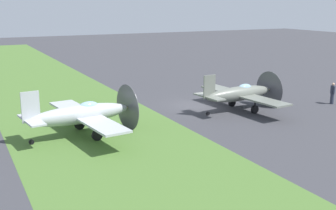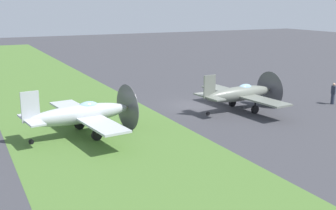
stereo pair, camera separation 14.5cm
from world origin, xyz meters
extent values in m
plane|color=#38383D|center=(0.00, 0.00, 0.00)|extent=(160.00, 160.00, 0.00)
cube|color=#476B2D|center=(0.00, -9.21, 0.00)|extent=(120.00, 11.00, 0.01)
ellipsoid|color=slate|center=(2.94, 2.08, 1.31)|extent=(1.62, 6.19, 1.12)
cube|color=slate|center=(2.91, 2.44, 1.17)|extent=(8.74, 2.24, 0.13)
cube|color=slate|center=(3.17, -0.70, 2.12)|extent=(0.17, 0.99, 1.71)
cube|color=slate|center=(3.17, -0.70, 1.40)|extent=(2.94, 1.04, 0.09)
cone|color=#B7B24C|center=(2.67, 5.36, 1.31)|extent=(0.63, 0.68, 0.58)
cylinder|color=#4C4C51|center=(2.68, 5.18, 1.31)|extent=(2.87, 0.27, 2.88)
ellipsoid|color=#8CB2C6|center=(2.90, 2.62, 1.70)|extent=(0.73, 1.31, 0.63)
cylinder|color=black|center=(1.60, 2.43, 0.31)|extent=(0.25, 0.63, 0.61)
cylinder|color=black|center=(1.60, 2.43, 0.74)|extent=(0.11, 0.11, 0.86)
cylinder|color=black|center=(4.20, 2.64, 0.31)|extent=(0.25, 0.63, 0.61)
cylinder|color=black|center=(4.20, 2.64, 0.74)|extent=(0.11, 0.11, 0.86)
cylinder|color=black|center=(3.18, -0.79, 0.14)|extent=(0.13, 0.30, 0.29)
ellipsoid|color=#B2B7BC|center=(3.88, -10.37, 1.37)|extent=(1.89, 6.51, 1.17)
cube|color=#B2B7BC|center=(3.84, -10.00, 1.23)|extent=(9.19, 2.62, 0.13)
cube|color=#B2B7BC|center=(4.21, -13.28, 2.22)|extent=(0.21, 1.04, 1.79)
cube|color=#B2B7BC|center=(4.21, -13.28, 1.46)|extent=(3.10, 1.19, 0.09)
cone|color=#B7B24C|center=(3.49, -6.95, 1.37)|extent=(0.68, 0.73, 0.60)
cylinder|color=#4C4C51|center=(3.51, -7.14, 1.37)|extent=(3.01, 0.38, 3.02)
ellipsoid|color=#8CB2C6|center=(3.82, -9.81, 1.78)|extent=(0.81, 1.39, 0.66)
cylinder|color=black|center=(2.47, -10.06, 0.32)|extent=(0.28, 0.66, 0.64)
cylinder|color=black|center=(2.47, -10.06, 0.77)|extent=(0.11, 0.11, 0.91)
cylinder|color=black|center=(5.19, -9.75, 0.32)|extent=(0.28, 0.66, 0.64)
cylinder|color=black|center=(5.19, -9.75, 0.77)|extent=(0.11, 0.11, 0.91)
cylinder|color=black|center=(4.22, -13.37, 0.15)|extent=(0.15, 0.31, 0.30)
cylinder|color=#2D3342|center=(4.51, 10.17, 0.44)|extent=(0.30, 0.30, 0.88)
cylinder|color=#2D3342|center=(4.51, 10.17, 1.19)|extent=(0.38, 0.38, 0.62)
sphere|color=tan|center=(4.51, 10.17, 1.61)|extent=(0.23, 0.23, 0.23)
cylinder|color=#2D3342|center=(4.27, 10.28, 1.19)|extent=(0.11, 0.11, 0.59)
cylinder|color=#2D3342|center=(4.74, 10.05, 1.19)|extent=(0.11, 0.11, 0.59)
camera|label=1|loc=(28.86, -16.91, 7.95)|focal=45.95mm
camera|label=2|loc=(28.93, -16.78, 7.95)|focal=45.95mm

